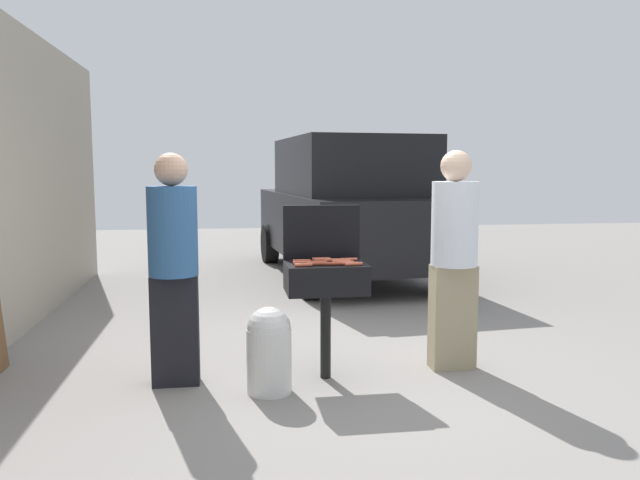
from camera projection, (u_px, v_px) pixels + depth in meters
The scene contains 23 objects.
ground_plane at pixel (343, 371), 4.90m from camera, with size 24.00×24.00×0.00m, color gray.
bbq_grill at pixel (326, 282), 4.67m from camera, with size 0.60×0.44×0.88m.
grill_lid_open at pixel (321, 232), 4.85m from camera, with size 0.60×0.05×0.42m, color black.
hot_dog_0 at pixel (322, 260), 4.73m from camera, with size 0.03×0.03×0.13m, color #C6593D.
hot_dog_1 at pixel (318, 262), 4.61m from camera, with size 0.03×0.03×0.13m, color #AD4228.
hot_dog_2 at pixel (302, 261), 4.67m from camera, with size 0.03×0.03×0.13m, color #B74C33.
hot_dog_3 at pixel (316, 264), 4.54m from camera, with size 0.03×0.03×0.13m, color #AD4228.
hot_dog_4 at pixel (341, 262), 4.62m from camera, with size 0.03×0.03×0.13m, color #C6593D.
hot_dog_5 at pixel (340, 261), 4.65m from camera, with size 0.03×0.03×0.13m, color #C6593D.
hot_dog_6 at pixel (333, 260), 4.71m from camera, with size 0.03×0.03×0.13m, color #C6593D.
hot_dog_7 at pixel (345, 263), 4.58m from camera, with size 0.03×0.03×0.13m, color #C6593D.
hot_dog_8 at pixel (349, 260), 4.74m from camera, with size 0.03×0.03×0.13m, color #C6593D.
hot_dog_9 at pixel (354, 264), 4.52m from camera, with size 0.03×0.03×0.13m, color #C6593D.
hot_dog_10 at pixel (303, 265), 4.48m from camera, with size 0.03×0.03×0.13m, color #C6593D.
hot_dog_11 at pixel (321, 259), 4.77m from camera, with size 0.03×0.03×0.13m, color #B74C33.
hot_dog_12 at pixel (350, 263), 4.55m from camera, with size 0.03×0.03×0.13m, color #C6593D.
hot_dog_13 at pixel (343, 261), 4.68m from camera, with size 0.03×0.03×0.13m, color #B74C33.
hot_dog_14 at pixel (302, 263), 4.58m from camera, with size 0.03×0.03×0.13m, color #C6593D.
hot_dog_15 at pixel (333, 264), 4.54m from camera, with size 0.03×0.03×0.13m, color #AD4228.
propane_tank at pixel (269, 348), 4.41m from camera, with size 0.32×0.32×0.62m.
person_left at pixel (173, 261), 4.51m from camera, with size 0.36×0.36×1.70m.
person_right at pixel (454, 252), 4.88m from camera, with size 0.36×0.36×1.73m.
parked_minivan at pixel (348, 207), 9.14m from camera, with size 2.37×4.56×2.02m.
Camera 1 is at (-0.87, -4.67, 1.59)m, focal length 34.98 mm.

